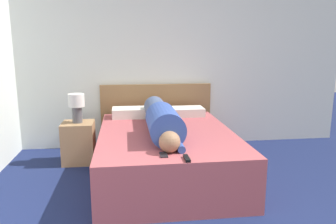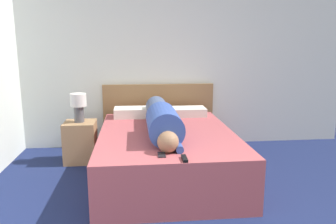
{
  "view_description": "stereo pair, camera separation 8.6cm",
  "coord_description": "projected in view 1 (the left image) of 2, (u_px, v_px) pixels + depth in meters",
  "views": [
    {
      "loc": [
        -0.57,
        -1.34,
        1.45
      ],
      "look_at": [
        -0.14,
        1.98,
        0.76
      ],
      "focal_mm": 35.0,
      "sensor_mm": 36.0,
      "label": 1
    },
    {
      "loc": [
        -0.49,
        -1.35,
        1.45
      ],
      "look_at": [
        -0.14,
        1.98,
        0.76
      ],
      "focal_mm": 35.0,
      "sensor_mm": 36.0,
      "label": 2
    }
  ],
  "objects": [
    {
      "name": "headboard",
      "position": [
        156.0,
        115.0,
        4.72
      ],
      "size": [
        1.58,
        0.04,
        0.9
      ],
      "color": "olive",
      "rests_on": "ground_plane"
    },
    {
      "name": "nightstand",
      "position": [
        79.0,
        142.0,
        4.08
      ],
      "size": [
        0.38,
        0.38,
        0.51
      ],
      "color": "#A37A51",
      "rests_on": "ground_plane"
    },
    {
      "name": "wall_back",
      "position": [
        165.0,
        55.0,
        4.64
      ],
      "size": [
        5.27,
        0.06,
        2.6
      ],
      "color": "silver",
      "rests_on": "ground_plane"
    },
    {
      "name": "pillow_second",
      "position": [
        183.0,
        112.0,
        4.4
      ],
      "size": [
        0.54,
        0.31,
        0.11
      ],
      "color": "silver",
      "rests_on": "bed"
    },
    {
      "name": "pillow_near_headboard",
      "position": [
        134.0,
        112.0,
        4.32
      ],
      "size": [
        0.56,
        0.31,
        0.12
      ],
      "color": "silver",
      "rests_on": "bed"
    },
    {
      "name": "tv_remote",
      "position": [
        187.0,
        158.0,
        2.72
      ],
      "size": [
        0.04,
        0.15,
        0.02
      ],
      "color": "black",
      "rests_on": "bed"
    },
    {
      "name": "person_lying",
      "position": [
        161.0,
        119.0,
        3.53
      ],
      "size": [
        0.33,
        1.62,
        0.33
      ],
      "color": "#936B4C",
      "rests_on": "bed"
    },
    {
      "name": "bed",
      "position": [
        166.0,
        154.0,
        3.66
      ],
      "size": [
        1.46,
        2.01,
        0.51
      ],
      "color": "#A84C51",
      "rests_on": "ground_plane"
    },
    {
      "name": "cell_phone",
      "position": [
        164.0,
        155.0,
        2.82
      ],
      "size": [
        0.06,
        0.13,
        0.01
      ],
      "color": "black",
      "rests_on": "bed"
    },
    {
      "name": "table_lamp",
      "position": [
        77.0,
        105.0,
        3.98
      ],
      "size": [
        0.19,
        0.19,
        0.36
      ],
      "color": "#4C4C51",
      "rests_on": "nightstand"
    }
  ]
}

